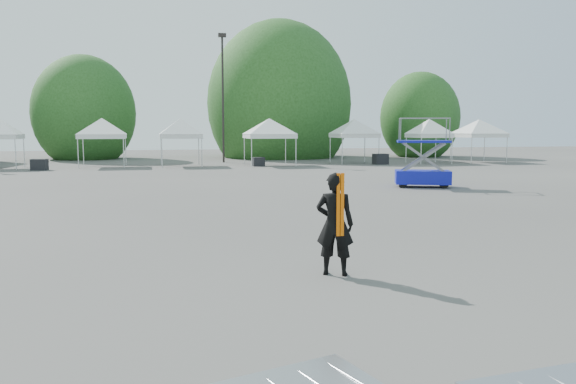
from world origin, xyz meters
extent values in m
plane|color=#474442|center=(0.00, 0.00, 0.00)|extent=(120.00, 120.00, 0.00)
cylinder|color=black|center=(3.00, 32.00, 4.75)|extent=(0.16, 0.16, 9.50)
cube|color=black|center=(3.00, 32.00, 9.65)|extent=(0.60, 0.25, 0.30)
cylinder|color=#382314|center=(-8.00, 40.00, 1.14)|extent=(0.36, 0.36, 2.27)
ellipsoid|color=#1F4617|center=(-8.00, 40.00, 3.94)|extent=(4.16, 4.16, 4.78)
cylinder|color=#382314|center=(9.00, 39.00, 1.40)|extent=(0.36, 0.36, 2.80)
ellipsoid|color=#1F4617|center=(9.00, 39.00, 4.85)|extent=(5.12, 5.12, 5.89)
cylinder|color=#382314|center=(22.00, 37.00, 1.05)|extent=(0.36, 0.36, 2.10)
ellipsoid|color=#1F4617|center=(22.00, 37.00, 3.64)|extent=(3.84, 3.84, 4.42)
cylinder|color=silver|center=(-10.87, 27.48, 1.00)|extent=(0.06, 0.06, 2.00)
cylinder|color=silver|center=(-10.87, 29.93, 1.00)|extent=(0.06, 0.06, 2.00)
cylinder|color=silver|center=(-7.10, 27.48, 1.00)|extent=(0.06, 0.06, 2.00)
cylinder|color=silver|center=(-4.22, 27.48, 1.00)|extent=(0.06, 0.06, 2.00)
cylinder|color=silver|center=(-7.10, 30.35, 1.00)|extent=(0.06, 0.06, 2.00)
cylinder|color=silver|center=(-4.22, 30.35, 1.00)|extent=(0.06, 0.06, 2.00)
cube|color=silver|center=(-5.66, 28.92, 2.08)|extent=(3.08, 3.08, 0.30)
pyramid|color=silver|center=(-5.66, 28.92, 3.33)|extent=(4.35, 4.35, 1.10)
cylinder|color=silver|center=(-1.74, 27.06, 1.00)|extent=(0.06, 0.06, 2.00)
cylinder|color=silver|center=(0.91, 27.06, 1.00)|extent=(0.06, 0.06, 2.00)
cylinder|color=silver|center=(-1.74, 29.72, 1.00)|extent=(0.06, 0.06, 2.00)
cylinder|color=silver|center=(0.91, 29.72, 1.00)|extent=(0.06, 0.06, 2.00)
cube|color=silver|center=(-0.42, 28.39, 2.08)|extent=(2.86, 2.86, 0.30)
pyramid|color=silver|center=(-0.42, 28.39, 3.33)|extent=(4.04, 4.04, 1.10)
cylinder|color=silver|center=(4.17, 26.05, 1.00)|extent=(0.06, 0.06, 2.00)
cylinder|color=silver|center=(7.27, 26.05, 1.00)|extent=(0.06, 0.06, 2.00)
cylinder|color=silver|center=(4.17, 29.15, 1.00)|extent=(0.06, 0.06, 2.00)
cylinder|color=silver|center=(7.27, 29.15, 1.00)|extent=(0.06, 0.06, 2.00)
cube|color=silver|center=(5.72, 27.60, 2.08)|extent=(3.30, 3.30, 0.30)
pyramid|color=silver|center=(5.72, 27.60, 3.33)|extent=(4.67, 4.67, 1.10)
cylinder|color=silver|center=(11.07, 27.30, 1.00)|extent=(0.06, 0.06, 2.00)
cylinder|color=silver|center=(13.93, 27.30, 1.00)|extent=(0.06, 0.06, 2.00)
cylinder|color=silver|center=(11.07, 30.16, 1.00)|extent=(0.06, 0.06, 2.00)
cylinder|color=silver|center=(13.93, 30.16, 1.00)|extent=(0.06, 0.06, 2.00)
cube|color=silver|center=(12.50, 28.73, 2.08)|extent=(3.06, 3.06, 0.30)
pyramid|color=silver|center=(12.50, 28.73, 3.33)|extent=(4.33, 4.33, 1.10)
cylinder|color=silver|center=(16.74, 26.15, 1.00)|extent=(0.06, 0.06, 2.00)
cylinder|color=silver|center=(19.26, 26.15, 1.00)|extent=(0.06, 0.06, 2.00)
cylinder|color=silver|center=(16.74, 28.66, 1.00)|extent=(0.06, 0.06, 2.00)
cylinder|color=silver|center=(19.26, 28.66, 1.00)|extent=(0.06, 0.06, 2.00)
cube|color=silver|center=(18.00, 27.40, 2.08)|extent=(2.71, 2.71, 0.30)
pyramid|color=silver|center=(18.00, 27.40, 3.33)|extent=(3.84, 3.84, 1.10)
cylinder|color=silver|center=(20.94, 26.28, 1.00)|extent=(0.06, 0.06, 2.00)
cylinder|color=silver|center=(23.96, 26.28, 1.00)|extent=(0.06, 0.06, 2.00)
cylinder|color=silver|center=(20.94, 29.29, 1.00)|extent=(0.06, 0.06, 2.00)
cylinder|color=silver|center=(23.96, 29.29, 1.00)|extent=(0.06, 0.06, 2.00)
cube|color=silver|center=(22.45, 27.78, 2.08)|extent=(3.22, 3.22, 0.30)
pyramid|color=silver|center=(22.45, 27.78, 3.33)|extent=(4.55, 4.55, 1.10)
imported|color=black|center=(0.78, -2.14, 0.92)|extent=(0.79, 0.68, 1.84)
cube|color=#E95E04|center=(0.78, -2.33, 1.29)|extent=(0.15, 0.02, 1.10)
cube|color=#0B1397|center=(9.39, 11.41, 0.45)|extent=(2.65, 1.97, 0.60)
cube|color=#0B1397|center=(9.39, 11.41, 2.04)|extent=(2.54, 1.89, 0.10)
cylinder|color=black|center=(8.37, 11.27, 0.18)|extent=(0.39, 0.27, 0.36)
cylinder|color=black|center=(10.04, 10.63, 0.18)|extent=(0.39, 0.27, 0.36)
cylinder|color=black|center=(8.73, 12.20, 0.18)|extent=(0.39, 0.27, 0.36)
cylinder|color=black|center=(10.40, 11.55, 0.18)|extent=(0.39, 0.27, 0.36)
cube|color=black|center=(-9.29, 26.41, 0.35)|extent=(1.01, 0.85, 0.71)
cube|color=black|center=(4.83, 27.02, 0.31)|extent=(0.82, 0.65, 0.62)
cube|color=black|center=(13.93, 26.98, 0.39)|extent=(1.07, 0.87, 0.77)
camera|label=1|loc=(-2.32, -11.48, 2.60)|focal=35.00mm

